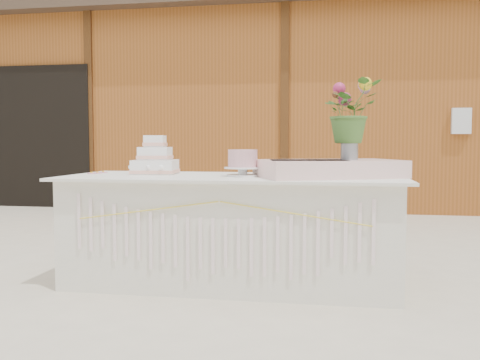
{
  "coord_description": "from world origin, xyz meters",
  "views": [
    {
      "loc": [
        0.71,
        -3.72,
        1.01
      ],
      "look_at": [
        0.0,
        0.3,
        0.72
      ],
      "focal_mm": 40.0,
      "sensor_mm": 36.0,
      "label": 1
    }
  ],
  "objects": [
    {
      "name": "pink_cake_stand",
      "position": [
        0.08,
        -0.05,
        0.87
      ],
      "size": [
        0.26,
        0.26,
        0.19
      ],
      "color": "white",
      "rests_on": "cake_table"
    },
    {
      "name": "barn",
      "position": [
        -0.01,
        5.99,
        1.68
      ],
      "size": [
        12.6,
        4.6,
        3.3
      ],
      "color": "brown",
      "rests_on": "ground"
    },
    {
      "name": "loose_flowers",
      "position": [
        -1.06,
        0.11,
        0.78
      ],
      "size": [
        0.14,
        0.32,
        0.02
      ],
      "primitive_type": null,
      "rotation": [
        0.0,
        0.0,
        0.02
      ],
      "color": "pink",
      "rests_on": "cake_table"
    },
    {
      "name": "satin_runner",
      "position": [
        0.68,
        -0.03,
        0.83
      ],
      "size": [
        1.08,
        0.88,
        0.12
      ],
      "primitive_type": "cube",
      "rotation": [
        0.0,
        0.0,
        0.42
      ],
      "color": "beige",
      "rests_on": "cake_table"
    },
    {
      "name": "flower_vase",
      "position": [
        0.81,
        0.05,
        0.97
      ],
      "size": [
        0.12,
        0.12,
        0.16
      ],
      "primitive_type": "cylinder",
      "color": "#A8A8AD",
      "rests_on": "satin_runner"
    },
    {
      "name": "bouquet",
      "position": [
        0.81,
        0.05,
        1.27
      ],
      "size": [
        0.52,
        0.51,
        0.44
      ],
      "primitive_type": "imported",
      "rotation": [
        0.0,
        0.0,
        0.64
      ],
      "color": "#416D2B",
      "rests_on": "flower_vase"
    },
    {
      "name": "cake_table",
      "position": [
        0.0,
        -0.0,
        0.39
      ],
      "size": [
        2.4,
        1.0,
        0.77
      ],
      "color": "silver",
      "rests_on": "ground"
    },
    {
      "name": "ground",
      "position": [
        0.0,
        0.0,
        0.0
      ],
      "size": [
        80.0,
        80.0,
        0.0
      ],
      "primitive_type": "plane",
      "color": "beige",
      "rests_on": "ground"
    },
    {
      "name": "wedding_cake",
      "position": [
        -0.62,
        0.13,
        0.87
      ],
      "size": [
        0.36,
        0.36,
        0.29
      ],
      "rotation": [
        0.0,
        0.0,
        0.11
      ],
      "color": "white",
      "rests_on": "cake_table"
    }
  ]
}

